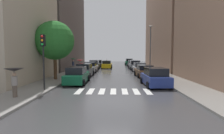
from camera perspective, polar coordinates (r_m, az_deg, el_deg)
The scene contains 25 objects.
ground_plane at distance 34.99m, azimuth 0.87°, elevation -0.62°, with size 28.00×72.00×0.04m, color #3C3C3F.
sidewalk_left at distance 35.61m, azimuth -9.64°, elevation -0.44°, with size 3.00×72.00×0.15m, color gray.
sidewalk_right at distance 35.55m, azimuth 11.41°, elevation -0.47°, with size 3.00×72.00×0.15m, color gray.
crosswalk_stripes at distance 13.96m, azimuth 0.44°, elevation -7.94°, with size 5.85×2.20×0.01m.
building_left_mid at distance 37.88m, azimuth -16.39°, elevation 12.28°, with size 6.00×20.17×16.71m, color #564C47.
building_right_near at distance 21.24m, azimuth 32.83°, elevation 13.67°, with size 6.00×12.04×13.35m, color #8C6B56.
building_right_mid at distance 38.01m, azimuth 18.57°, elevation 17.60°, with size 6.00×20.96×23.73m, color #8C6B56.
parked_car_left_nearest at distance 17.93m, azimuth -11.33°, elevation -2.78°, with size 2.06×4.57×1.68m.
parked_car_left_second at distance 23.18m, azimuth -8.87°, elevation -1.13°, with size 2.07×4.81×1.71m.
parked_car_left_third at distance 29.09m, azimuth -6.90°, elevation -0.07°, with size 2.16×4.41×1.66m.
parked_car_left_fourth at distance 34.54m, azimuth -5.76°, elevation 0.68°, with size 2.01×4.55×1.75m.
parked_car_left_fifth at distance 40.82m, azimuth -4.39°, elevation 1.14°, with size 2.05×4.55×1.58m.
parked_car_right_nearest at distance 16.63m, azimuth 13.89°, elevation -3.32°, with size 2.31×4.34×1.71m.
parked_car_right_second at distance 22.99m, azimuth 10.51°, elevation -1.36°, with size 2.31×4.34×1.55m.
parked_car_right_third at distance 28.35m, azimuth 8.88°, elevation -0.29°, with size 2.09×4.77×1.56m.
parked_car_right_fourth at distance 33.88m, azimuth 7.39°, elevation 0.59°, with size 2.22×4.57×1.74m.
parked_car_right_fifth at distance 40.13m, azimuth 6.63°, elevation 1.08°, with size 2.11×4.36×1.60m.
parked_car_right_sixth at distance 46.43m, azimuth 5.56°, elevation 1.59°, with size 2.10×4.10×1.74m.
taxi_midroad at distance 36.00m, azimuth -1.68°, elevation 0.77°, with size 2.13×4.46×1.81m.
pedestrian_foreground at distance 28.26m, azimuth -10.37°, elevation 1.44°, with size 1.18×1.18×1.88m.
pedestrian_near_tree at distance 29.71m, azimuth -12.58°, elevation 1.65°, with size 0.98×0.98×2.10m.
pedestrian_by_kerb at distance 12.95m, azimuth -29.29°, elevation -2.29°, with size 1.19×1.19×1.88m.
street_tree_left at distance 20.36m, azimuth -18.21°, elevation 8.17°, with size 4.25×4.25×6.41m.
traffic_light_left_corner at distance 14.61m, azimuth -21.55°, elevation 5.26°, with size 0.30×0.42×4.30m.
lamp_post_right at distance 27.76m, azimuth 12.42°, elevation 6.86°, with size 0.60×0.28×7.16m.
Camera 1 is at (0.17, -10.86, 2.95)m, focal length 28.01 mm.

